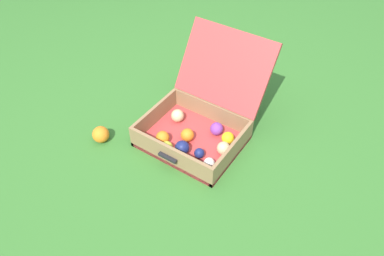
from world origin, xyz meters
TOP-DOWN VIEW (x-y plane):
  - ground_plane at (0.00, 0.00)m, footprint 16.00×16.00m
  - open_suitcase at (-0.00, 0.12)m, footprint 0.53×0.69m
  - stray_ball_on_grass at (-0.44, -0.23)m, footprint 0.09×0.09m

SIDE VIEW (x-z plane):
  - ground_plane at x=0.00m, z-range 0.00..0.00m
  - stray_ball_on_grass at x=-0.44m, z-range 0.00..0.09m
  - open_suitcase at x=0.00m, z-range -0.14..0.36m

